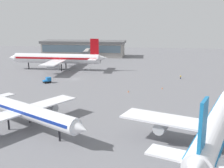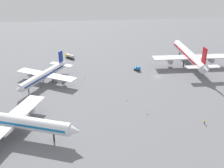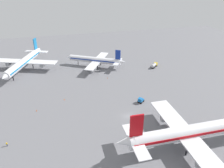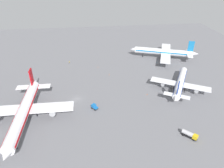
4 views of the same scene
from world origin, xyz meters
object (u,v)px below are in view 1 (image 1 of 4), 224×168
at_px(airplane_at_gate, 58,58).
at_px(safety_cone_near_gate, 42,103).
at_px(airplane_distant, 218,123).
at_px(safety_cone_mid_apron, 128,91).
at_px(ground_crew_worker, 181,77).
at_px(safety_cone_far_side, 162,88).
at_px(airplane_taxiing, 24,110).
at_px(baggage_tug, 48,80).

distance_m(airplane_at_gate, safety_cone_near_gate, 61.68).
distance_m(airplane_distant, safety_cone_mid_apron, 47.93).
bearing_deg(safety_cone_near_gate, ground_crew_worker, -136.72).
height_order(ground_crew_worker, safety_cone_far_side, ground_crew_worker).
relative_size(airplane_at_gate, airplane_distant, 1.12).
bearing_deg(ground_crew_worker, airplane_taxiing, -90.25).
bearing_deg(safety_cone_near_gate, airplane_distant, 151.70).
distance_m(airplane_distant, baggage_tug, 77.41).
xyz_separation_m(airplane_distant, baggage_tug, (55.29, -54.01, -4.30)).
bearing_deg(safety_cone_mid_apron, airplane_at_gate, -46.49).
bearing_deg(airplane_distant, safety_cone_near_gate, 82.57).
xyz_separation_m(ground_crew_worker, safety_cone_near_gate, (46.78, 44.04, -0.55)).
height_order(airplane_taxiing, ground_crew_worker, airplane_taxiing).
bearing_deg(ground_crew_worker, airplane_at_gate, -160.16).
bearing_deg(baggage_tug, airplane_taxiing, -118.34).
bearing_deg(airplane_distant, airplane_at_gate, 56.48).
xyz_separation_m(airplane_taxiing, baggage_tug, (12.00, -48.44, -3.29)).
relative_size(airplane_taxiing, airplane_distant, 0.77).
distance_m(airplane_distant, ground_crew_worker, 69.20).
bearing_deg(baggage_tug, safety_cone_far_side, -48.05).
xyz_separation_m(airplane_distant, safety_cone_mid_apron, (20.91, -42.82, -5.16)).
bearing_deg(safety_cone_mid_apron, airplane_distant, 116.03).
distance_m(airplane_at_gate, safety_cone_mid_apron, 58.08).
bearing_deg(airplane_distant, safety_cone_mid_apron, 46.90).
height_order(ground_crew_worker, safety_cone_mid_apron, ground_crew_worker).
bearing_deg(airplane_taxiing, ground_crew_worker, 85.63).
bearing_deg(safety_cone_near_gate, safety_cone_mid_apron, -145.08).
relative_size(airplane_taxiing, safety_cone_near_gate, 60.51).
relative_size(airplane_distant, safety_cone_mid_apron, 78.96).
bearing_deg(airplane_at_gate, baggage_tug, 100.58).
relative_size(safety_cone_near_gate, safety_cone_mid_apron, 1.00).
relative_size(airplane_taxiing, ground_crew_worker, 21.74).
bearing_deg(airplane_distant, safety_cone_far_side, 30.75).
bearing_deg(safety_cone_mid_apron, baggage_tug, -18.03).
bearing_deg(baggage_tug, safety_cone_mid_apron, -60.29).
bearing_deg(airplane_at_gate, safety_cone_far_side, 146.34).
distance_m(airplane_at_gate, airplane_distant, 104.25).
distance_m(airplane_taxiing, airplane_distant, 43.66).
height_order(airplane_at_gate, safety_cone_near_gate, airplane_at_gate).
xyz_separation_m(airplane_taxiing, safety_cone_near_gate, (3.15, -19.43, -4.15)).
distance_m(ground_crew_worker, safety_cone_far_side, 21.70).
relative_size(airplane_at_gate, baggage_tug, 14.27).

